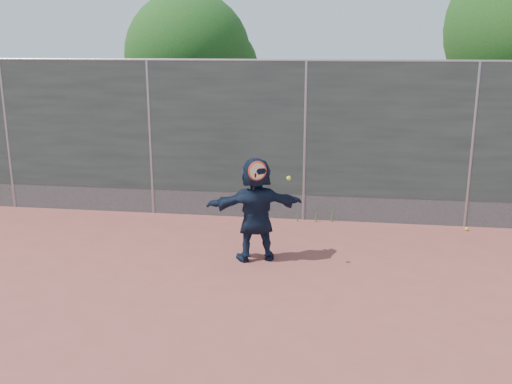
# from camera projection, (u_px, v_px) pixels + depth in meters

# --- Properties ---
(ground) EXTENTS (80.00, 80.00, 0.00)m
(ground) POSITION_uv_depth(u_px,v_px,m) (286.00, 296.00, 7.68)
(ground) COLOR #9E4C42
(ground) RESTS_ON ground
(player) EXTENTS (1.59, 0.93, 1.64)m
(player) POSITION_uv_depth(u_px,v_px,m) (256.00, 209.00, 8.79)
(player) COLOR #121D32
(player) RESTS_ON ground
(ball_ground) EXTENTS (0.07, 0.07, 0.07)m
(ball_ground) POSITION_uv_depth(u_px,v_px,m) (467.00, 229.00, 10.34)
(ball_ground) COLOR #BCD930
(ball_ground) RESTS_ON ground
(fence) EXTENTS (20.00, 0.06, 3.03)m
(fence) POSITION_uv_depth(u_px,v_px,m) (305.00, 138.00, 10.63)
(fence) COLOR #38423D
(fence) RESTS_ON ground
(swing_action) EXTENTS (0.64, 0.18, 0.51)m
(swing_action) POSITION_uv_depth(u_px,v_px,m) (260.00, 173.00, 8.43)
(swing_action) COLOR red
(swing_action) RESTS_ON ground
(tree_left) EXTENTS (3.15, 3.00, 4.53)m
(tree_left) POSITION_uv_depth(u_px,v_px,m) (195.00, 59.00, 13.61)
(tree_left) COLOR #382314
(tree_left) RESTS_ON ground
(weed_clump) EXTENTS (0.68, 0.07, 0.30)m
(weed_clump) POSITION_uv_depth(u_px,v_px,m) (318.00, 215.00, 10.84)
(weed_clump) COLOR #387226
(weed_clump) RESTS_ON ground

